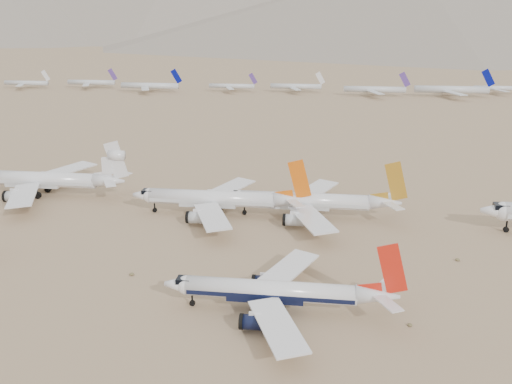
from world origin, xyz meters
TOP-DOWN VIEW (x-y plane):
  - ground at (0.00, 0.00)m, footprint 7000.00×7000.00m
  - main_airliner at (1.55, 3.59)m, footprint 41.44×40.47m
  - row2_gold_tail at (5.07, 54.27)m, footprint 45.55×44.55m
  - row2_orange_tail at (-19.47, 52.80)m, footprint 45.55×44.56m
  - row2_white_trijet at (-73.63, 62.94)m, footprint 48.90×47.79m
  - distant_storage_row at (9.06, 295.34)m, footprint 517.52×59.08m

SIDE VIEW (x-z plane):
  - ground at x=0.00m, z-range 0.00..0.00m
  - main_airliner at x=1.55m, z-range -3.29..11.33m
  - distant_storage_row at x=9.06m, z-range -3.51..12.25m
  - row2_gold_tail at x=5.07m, z-range -3.57..12.65m
  - row2_orange_tail at x=-19.47m, z-range -3.56..12.68m
  - row2_white_trijet at x=-73.63m, z-range -3.65..13.68m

